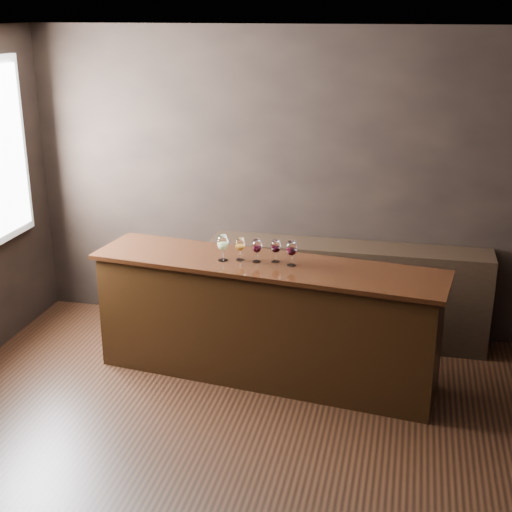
% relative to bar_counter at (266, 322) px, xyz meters
% --- Properties ---
extents(ground, '(5.00, 5.00, 0.00)m').
position_rel_bar_counter_xyz_m(ground, '(0.02, -1.16, -0.49)').
color(ground, black).
rests_on(ground, ground).
extents(room_shell, '(5.02, 4.52, 2.81)m').
position_rel_bar_counter_xyz_m(room_shell, '(-0.21, -1.05, 1.32)').
color(room_shell, black).
rests_on(room_shell, ground).
extents(bar_counter, '(2.83, 0.96, 0.97)m').
position_rel_bar_counter_xyz_m(bar_counter, '(0.00, 0.00, 0.00)').
color(bar_counter, black).
rests_on(bar_counter, ground).
extents(bar_top, '(2.93, 1.03, 0.04)m').
position_rel_bar_counter_xyz_m(bar_top, '(0.00, 0.00, 0.50)').
color(bar_top, black).
rests_on(bar_top, bar_counter).
extents(back_bar_shelf, '(2.53, 0.40, 0.91)m').
position_rel_bar_counter_xyz_m(back_bar_shelf, '(0.58, 0.87, -0.03)').
color(back_bar_shelf, black).
rests_on(back_bar_shelf, ground).
extents(glass_white, '(0.09, 0.09, 0.22)m').
position_rel_bar_counter_xyz_m(glass_white, '(-0.35, -0.02, 0.67)').
color(glass_white, white).
rests_on(glass_white, bar_top).
extents(glass_amber, '(0.08, 0.08, 0.19)m').
position_rel_bar_counter_xyz_m(glass_amber, '(-0.22, 0.02, 0.65)').
color(glass_amber, white).
rests_on(glass_amber, bar_top).
extents(glass_red_a, '(0.08, 0.08, 0.19)m').
position_rel_bar_counter_xyz_m(glass_red_a, '(-0.08, 0.01, 0.65)').
color(glass_red_a, white).
rests_on(glass_red_a, bar_top).
extents(glass_red_b, '(0.08, 0.08, 0.18)m').
position_rel_bar_counter_xyz_m(glass_red_b, '(0.07, 0.04, 0.65)').
color(glass_red_b, white).
rests_on(glass_red_b, bar_top).
extents(glass_red_c, '(0.09, 0.09, 0.20)m').
position_rel_bar_counter_xyz_m(glass_red_c, '(0.21, -0.02, 0.66)').
color(glass_red_c, white).
rests_on(glass_red_c, bar_top).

